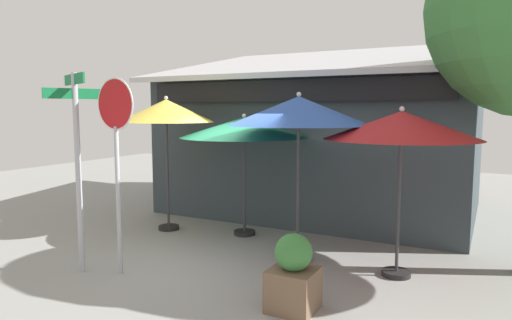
{
  "coord_description": "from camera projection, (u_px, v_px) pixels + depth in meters",
  "views": [
    {
      "loc": [
        4.08,
        -6.46,
        2.57
      ],
      "look_at": [
        0.06,
        1.2,
        1.6
      ],
      "focal_mm": 31.9,
      "sensor_mm": 36.0,
      "label": 1
    }
  ],
  "objects": [
    {
      "name": "ground_plane",
      "position": [
        221.0,
        261.0,
        7.86
      ],
      "size": [
        28.0,
        28.0,
        0.1
      ],
      "primitive_type": "cube",
      "color": "gray"
    },
    {
      "name": "cafe_building",
      "position": [
        325.0,
        141.0,
        11.74
      ],
      "size": [
        7.68,
        5.68,
        4.38
      ],
      "color": "#333D42",
      "rests_on": "ground"
    },
    {
      "name": "street_sign_post",
      "position": [
        77.0,
        151.0,
        7.04
      ],
      "size": [
        0.92,
        0.86,
        3.12
      ],
      "color": "#A8AAB2",
      "rests_on": "ground"
    },
    {
      "name": "stop_sign",
      "position": [
        116.0,
        138.0,
        6.92
      ],
      "size": [
        0.8,
        0.1,
        3.04
      ],
      "color": "#A8AAB2",
      "rests_on": "ground"
    },
    {
      "name": "patio_umbrella_mustard_left",
      "position": [
        166.0,
        112.0,
        9.49
      ],
      "size": [
        2.0,
        2.0,
        2.84
      ],
      "color": "black",
      "rests_on": "ground"
    },
    {
      "name": "patio_umbrella_forest_green_center",
      "position": [
        244.0,
        128.0,
        9.11
      ],
      "size": [
        2.6,
        2.6,
        2.48
      ],
      "color": "black",
      "rests_on": "ground"
    },
    {
      "name": "patio_umbrella_royal_blue_right",
      "position": [
        299.0,
        112.0,
        7.48
      ],
      "size": [
        2.37,
        2.37,
        2.85
      ],
      "color": "black",
      "rests_on": "ground"
    },
    {
      "name": "patio_umbrella_crimson_far_right",
      "position": [
        401.0,
        126.0,
        6.78
      ],
      "size": [
        2.32,
        2.32,
        2.61
      ],
      "color": "black",
      "rests_on": "ground"
    },
    {
      "name": "sidewalk_planter",
      "position": [
        293.0,
        276.0,
        5.79
      ],
      "size": [
        0.59,
        0.59,
        1.0
      ],
      "color": "brown",
      "rests_on": "ground"
    }
  ]
}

